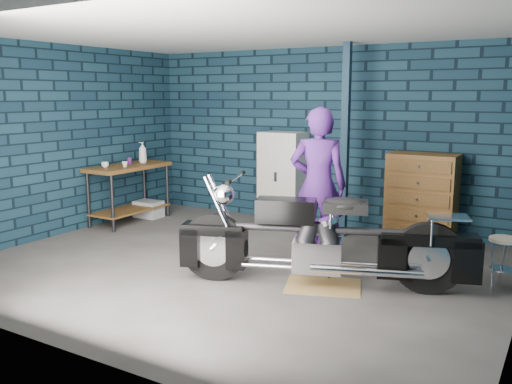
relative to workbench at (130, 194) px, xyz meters
The scene contains 15 objects.
ground 2.92m from the workbench, 21.46° to the right, with size 6.00×6.00×0.00m, color #524F4C.
room_walls 3.09m from the workbench, 10.58° to the right, with size 6.02×5.01×2.71m.
support_post 3.47m from the workbench, 15.51° to the left, with size 0.10×0.10×2.70m, color #112536.
workbench is the anchor object (origin of this frame).
drip_mat 4.03m from the workbench, 16.99° to the right, with size 0.78×0.58×0.01m, color olive.
motorcycle 4.01m from the workbench, 16.99° to the right, with size 2.63×0.71×1.16m, color black, non-canonical shape.
person 3.46m from the workbench, ahead, with size 0.68×0.45×1.86m, color #4B2078.
storage_bin 0.51m from the workbench, 87.14° to the left, with size 0.44×0.31×0.27m, color gray.
locker 2.43m from the workbench, 29.16° to the left, with size 0.67×0.48×1.43m, color beige.
tool_chest 4.41m from the workbench, 15.47° to the left, with size 0.91×0.50×1.21m, color brown.
shop_stool 5.47m from the workbench, ahead, with size 0.30×0.30×0.55m, color beige, non-canonical shape.
cup_a 0.65m from the workbench, 101.34° to the right, with size 0.11×0.11×0.09m, color beige.
cup_b 0.55m from the workbench, 59.10° to the right, with size 0.09×0.09×0.08m, color beige.
mug_purple 0.52m from the workbench, 124.56° to the left, with size 0.07×0.07×0.10m, color #511861.
bottle 0.71m from the workbench, 90.90° to the left, with size 0.13×0.13×0.34m, color gray.
Camera 1 is at (3.31, -5.17, 1.99)m, focal length 38.00 mm.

